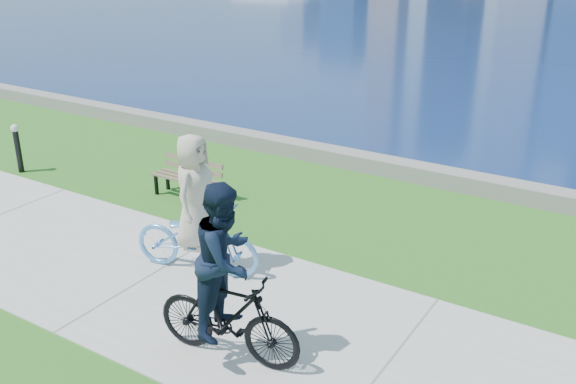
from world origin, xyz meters
name	(u,v)px	position (x,y,z in m)	size (l,w,h in m)	color
ground	(147,278)	(0.00, 0.00, 0.00)	(320.00, 320.00, 0.00)	#246019
concrete_path	(147,277)	(0.00, 0.00, 0.01)	(80.00, 3.50, 0.02)	#ADADA8
seawall	(338,157)	(0.00, 6.20, 0.17)	(90.00, 0.50, 0.35)	slate
park_bench	(188,175)	(-1.59, 2.86, 0.47)	(1.48, 0.52, 0.76)	black
bollard_lamp	(17,145)	(-5.69, 1.99, 0.62)	(0.18, 0.18, 1.09)	black
cyclist_woman	(196,222)	(0.52, 0.59, 0.84)	(1.18, 2.15, 2.21)	#5FA0E7
cyclist_man	(227,289)	(2.28, -0.93, 0.99)	(0.82, 1.97, 2.32)	black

